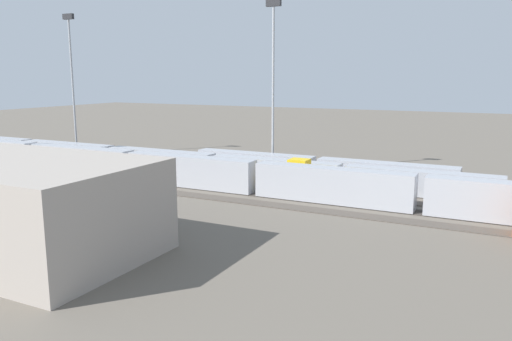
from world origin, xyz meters
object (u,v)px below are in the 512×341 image
(train_on_track_1, at_px, (208,164))
(light_mast_0, at_px, (273,67))
(train_on_track_2, at_px, (315,179))
(train_on_track_3, at_px, (190,171))
(train_on_track_0, at_px, (316,168))
(light_mast_2, at_px, (72,68))

(train_on_track_1, xyz_separation_m, light_mast_0, (-9.27, -8.07, 17.52))
(train_on_track_1, bearing_deg, light_mast_0, -138.94)
(train_on_track_1, height_order, train_on_track_2, train_on_track_2)
(train_on_track_3, distance_m, light_mast_0, 25.64)
(light_mast_0, bearing_deg, train_on_track_0, 162.69)
(train_on_track_1, bearing_deg, light_mast_2, -10.05)
(light_mast_2, bearing_deg, train_on_track_2, 169.06)
(train_on_track_1, bearing_deg, train_on_track_0, -165.35)
(train_on_track_3, xyz_separation_m, train_on_track_1, (2.72, -10.00, -0.55))
(train_on_track_3, distance_m, train_on_track_0, 22.24)
(light_mast_0, bearing_deg, train_on_track_1, 41.06)
(train_on_track_1, height_order, light_mast_2, light_mast_2)
(train_on_track_3, height_order, train_on_track_2, same)
(light_mast_0, xyz_separation_m, light_mast_2, (49.11, 1.01, -0.01))
(train_on_track_2, height_order, light_mast_0, light_mast_0)
(train_on_track_1, bearing_deg, train_on_track_3, 105.22)
(train_on_track_2, relative_size, light_mast_2, 0.32)
(train_on_track_3, distance_m, light_mast_2, 48.89)
(train_on_track_0, xyz_separation_m, light_mast_0, (9.86, -3.07, 17.58))
(train_on_track_0, bearing_deg, light_mast_2, -2.01)
(train_on_track_3, relative_size, train_on_track_2, 11.98)
(light_mast_2, bearing_deg, train_on_track_3, 158.15)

